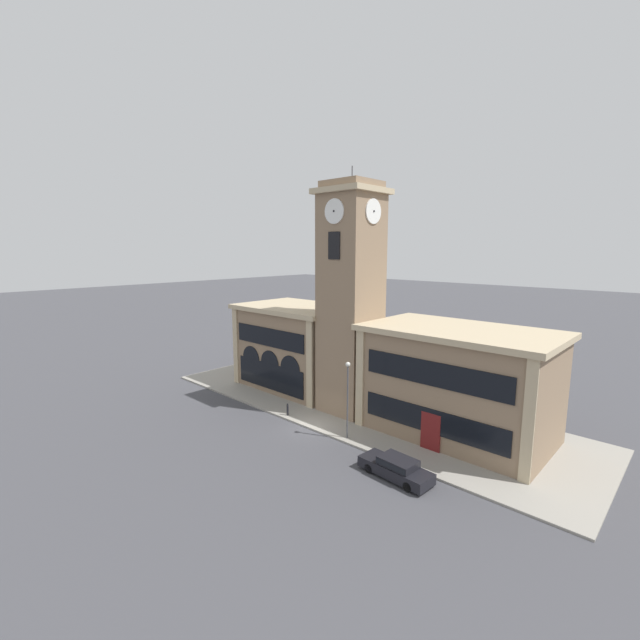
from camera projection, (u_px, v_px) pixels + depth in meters
name	position (u px, v px, depth m)	size (l,w,h in m)	color
ground_plane	(307.00, 429.00, 34.48)	(300.00, 300.00, 0.00)	#424247
sidewalk_kerb	(357.00, 406.00, 39.15)	(39.85, 12.99, 0.15)	gray
clock_tower	(351.00, 300.00, 36.70)	(5.02, 5.02, 21.02)	#897056
town_hall_left_wing	(298.00, 346.00, 44.44)	(12.36, 8.50, 8.59)	#897056
town_hall_right_wing	(457.00, 382.00, 32.70)	(14.16, 8.50, 8.44)	#897056
parked_car_near	(396.00, 467.00, 26.97)	(4.95, 2.06, 1.36)	black
street_lamp	(348.00, 389.00, 31.83)	(0.36, 0.36, 5.94)	#4C4C51
bollard	(288.00, 410.00, 36.77)	(0.18, 0.18, 1.06)	black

